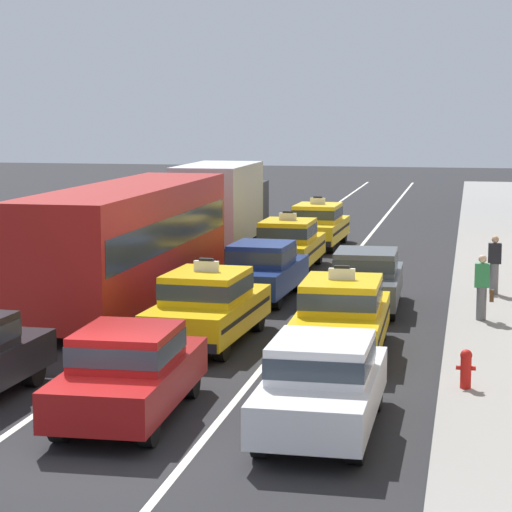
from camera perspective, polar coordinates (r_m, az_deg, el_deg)
The scene contains 16 objects.
ground_plane at distance 16.74m, azimuth -8.90°, elevation -10.30°, with size 160.00×160.00×0.00m, color #232326.
lane_stripe_left_center at distance 35.98m, azimuth -0.09°, elevation -0.30°, with size 0.14×80.00×0.01m, color silver.
lane_stripe_center_right at distance 35.47m, azimuth 4.98°, elevation -0.45°, with size 0.14×80.00×0.01m, color silver.
bus_left_second at distance 28.01m, azimuth -6.92°, elevation 0.99°, with size 2.55×11.21×3.22m.
box_truck_left_third at distance 38.18m, azimuth -1.84°, elevation 2.87°, with size 2.34×6.98×3.27m.
sedan_center_nearest at distance 17.89m, azimuth -6.97°, elevation -6.23°, with size 1.90×4.35×1.58m.
taxi_center_second at distance 23.35m, azimuth -2.65°, elevation -2.71°, with size 2.01×4.63×1.96m.
sedan_center_third at distance 28.79m, azimuth 0.34°, elevation -0.71°, with size 1.95×4.37×1.58m.
taxi_center_fourth at distance 33.90m, azimuth 1.77°, elevation 0.67°, with size 1.85×4.57×1.96m.
taxi_center_fifth at distance 39.60m, azimuth 3.41°, elevation 1.73°, with size 1.92×4.60×1.96m.
sedan_right_nearest at distance 17.04m, azimuth 3.64°, elevation -6.91°, with size 1.78×4.31×1.58m.
taxi_right_second at distance 22.34m, azimuth 4.72°, elevation -3.23°, with size 1.91×4.60×1.96m.
sedan_right_third at distance 27.44m, azimuth 6.05°, elevation -1.19°, with size 1.87×4.35×1.58m.
pedestrian_mid_block at distance 25.80m, azimuth 12.30°, elevation -1.70°, with size 0.47×0.24×1.60m.
pedestrian_trailing at distance 29.48m, azimuth 12.91°, elevation -0.48°, with size 0.47×0.24×1.63m.
fire_hydrant at distance 19.57m, azimuth 11.43°, elevation -5.98°, with size 0.36×0.22×0.73m.
Camera 1 is at (5.68, -14.84, 5.25)m, focal length 73.01 mm.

